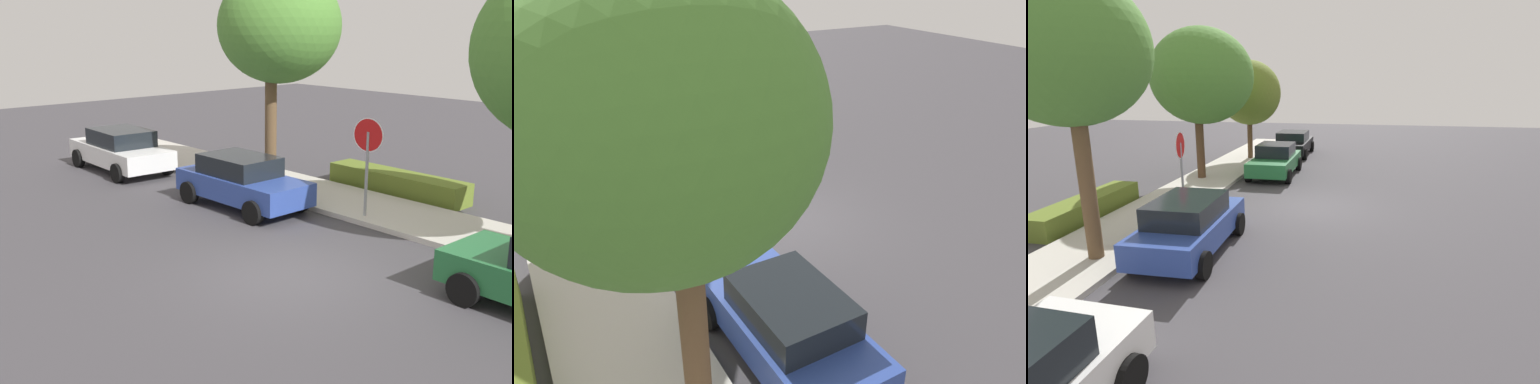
% 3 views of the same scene
% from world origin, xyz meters
% --- Properties ---
extents(ground_plane, '(60.00, 60.00, 0.00)m').
position_xyz_m(ground_plane, '(0.00, 0.00, 0.00)').
color(ground_plane, '#423F44').
extents(sidewalk_curb, '(32.00, 2.56, 0.14)m').
position_xyz_m(sidewalk_curb, '(0.00, 4.94, 0.07)').
color(sidewalk_curb, beige).
rests_on(sidewalk_curb, ground_plane).
extents(stop_sign, '(0.87, 0.13, 2.70)m').
position_xyz_m(stop_sign, '(-1.37, 4.09, 1.89)').
color(stop_sign, gray).
rests_on(stop_sign, ground_plane).
extents(parked_car_blue, '(4.03, 1.98, 1.46)m').
position_xyz_m(parked_car_blue, '(-4.44, 2.48, 0.75)').
color(parked_car_blue, '#2D479E').
rests_on(parked_car_blue, ground_plane).
extents(parked_car_green, '(4.20, 2.01, 1.48)m').
position_xyz_m(parked_car_green, '(4.65, 2.26, 0.74)').
color(parked_car_green, '#236B38').
rests_on(parked_car_green, ground_plane).
extents(parked_car_black, '(4.43, 2.12, 1.43)m').
position_xyz_m(parked_car_black, '(10.34, 2.41, 0.73)').
color(parked_car_black, black).
rests_on(parked_car_black, ground_plane).
extents(street_tree_near_corner, '(3.42, 3.42, 5.43)m').
position_xyz_m(street_tree_near_corner, '(8.22, 4.47, 3.70)').
color(street_tree_near_corner, '#513823').
rests_on(street_tree_near_corner, ground_plane).
extents(street_tree_mid_block, '(3.66, 3.66, 6.60)m').
position_xyz_m(street_tree_mid_block, '(-5.32, 4.68, 4.89)').
color(street_tree_mid_block, brown).
rests_on(street_tree_mid_block, ground_plane).
extents(street_tree_far, '(4.37, 4.37, 6.49)m').
position_xyz_m(street_tree_far, '(3.19, 5.08, 4.48)').
color(street_tree_far, '#513823').
rests_on(street_tree_far, ground_plane).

